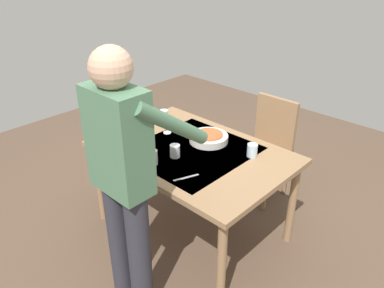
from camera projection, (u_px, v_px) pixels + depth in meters
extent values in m
plane|color=brown|center=(192.00, 228.00, 3.16)|extent=(6.00, 6.00, 0.00)
cube|color=#93704C|center=(192.00, 152.00, 2.82)|extent=(1.44, 0.99, 0.04)
cube|color=#B2B7C1|center=(192.00, 150.00, 2.81)|extent=(0.79, 0.84, 0.00)
cylinder|color=#93704C|center=(292.00, 204.00, 2.87)|extent=(0.06, 0.06, 0.71)
cylinder|color=#93704C|center=(173.00, 148.00, 3.66)|extent=(0.06, 0.06, 0.71)
cylinder|color=#93704C|center=(221.00, 264.00, 2.33)|extent=(0.06, 0.06, 0.71)
cylinder|color=#93704C|center=(100.00, 183.00, 3.12)|extent=(0.06, 0.06, 0.71)
cube|color=brown|center=(262.00, 152.00, 3.39)|extent=(0.40, 0.40, 0.04)
cube|color=#93704C|center=(276.00, 121.00, 3.39)|extent=(0.40, 0.04, 0.45)
cylinder|color=#93704C|center=(286.00, 173.00, 3.50)|extent=(0.04, 0.04, 0.43)
cylinder|color=#93704C|center=(255.00, 160.00, 3.70)|extent=(0.04, 0.04, 0.43)
cylinder|color=#93704C|center=(265.00, 188.00, 3.28)|extent=(0.04, 0.04, 0.43)
cylinder|color=#93704C|center=(234.00, 174.00, 3.49)|extent=(0.04, 0.04, 0.43)
cylinder|color=#2D2D38|center=(119.00, 239.00, 2.40)|extent=(0.14, 0.14, 0.88)
cylinder|color=#2D2D38|center=(140.00, 255.00, 2.28)|extent=(0.14, 0.14, 0.88)
cube|color=#4C7556|center=(118.00, 141.00, 2.00)|extent=(0.36, 0.20, 0.60)
sphere|color=tan|center=(111.00, 68.00, 1.81)|extent=(0.22, 0.22, 0.22)
cylinder|color=#4C7556|center=(132.00, 107.00, 2.22)|extent=(0.08, 0.52, 0.40)
cylinder|color=#4C7556|center=(173.00, 124.00, 2.01)|extent=(0.08, 0.52, 0.40)
cylinder|color=black|center=(144.00, 116.00, 3.13)|extent=(0.07, 0.07, 0.20)
cylinder|color=black|center=(143.00, 100.00, 3.06)|extent=(0.03, 0.03, 0.08)
cylinder|color=black|center=(143.00, 94.00, 3.04)|extent=(0.03, 0.03, 0.02)
cylinder|color=white|center=(167.00, 133.00, 3.07)|extent=(0.06, 0.06, 0.01)
cylinder|color=white|center=(167.00, 128.00, 3.05)|extent=(0.01, 0.01, 0.07)
cone|color=white|center=(167.00, 120.00, 3.01)|extent=(0.07, 0.07, 0.07)
cylinder|color=maroon|center=(167.00, 123.00, 3.02)|extent=(0.03, 0.03, 0.03)
cylinder|color=silver|center=(175.00, 151.00, 2.70)|extent=(0.07, 0.07, 0.09)
cylinder|color=silver|center=(252.00, 150.00, 2.71)|extent=(0.08, 0.08, 0.10)
cylinder|color=silver|center=(164.00, 116.00, 3.23)|extent=(0.08, 0.08, 0.11)
cylinder|color=silver|center=(153.00, 157.00, 2.61)|extent=(0.07, 0.07, 0.11)
cylinder|color=silver|center=(208.00, 138.00, 2.92)|extent=(0.30, 0.30, 0.05)
cylinder|color=#C6562D|center=(208.00, 135.00, 2.91)|extent=(0.22, 0.22, 0.03)
cylinder|color=silver|center=(130.00, 145.00, 2.86)|extent=(0.23, 0.23, 0.01)
cube|color=silver|center=(186.00, 178.00, 2.47)|extent=(0.08, 0.17, 0.00)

